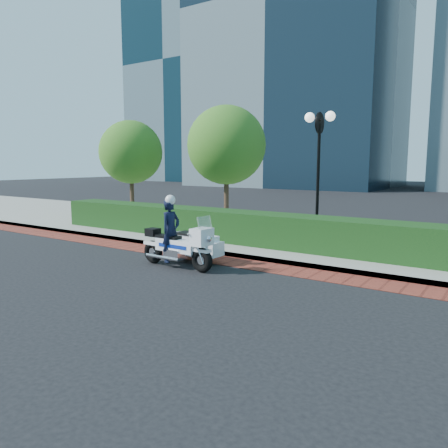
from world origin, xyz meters
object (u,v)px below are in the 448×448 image
Objects in this scene: tree_b at (226,145)px; police_motorcycle at (182,241)px; lamppost at (319,156)px; tree_a at (131,152)px.

tree_b is 2.07× the size of police_motorcycle.
lamppost reaches higher than police_motorcycle.
tree_a reaches higher than lamppost.
lamppost is 1.78× the size of police_motorcycle.
lamppost is at bearing -16.11° from tree_b.
tree_a is 5.50m from tree_b.
lamppost is at bearing 70.66° from police_motorcycle.
police_motorcycle is (-1.88, -4.73, -2.30)m from lamppost.
tree_a is (-10.00, 1.30, 0.26)m from lamppost.
tree_b reaches higher than police_motorcycle.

